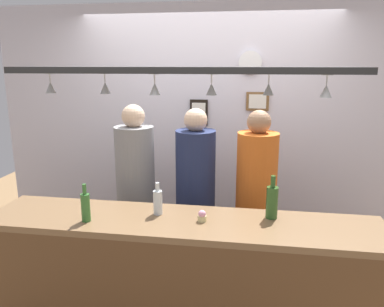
# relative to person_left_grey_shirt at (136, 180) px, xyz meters

# --- Properties ---
(back_wall) EXTENTS (4.40, 0.06, 2.60)m
(back_wall) POSITION_rel_person_left_grey_shirt_xyz_m (0.55, 0.73, 0.28)
(back_wall) COLOR silver
(back_wall) RESTS_ON ground_plane
(bar_counter) EXTENTS (2.70, 0.55, 0.99)m
(bar_counter) POSITION_rel_person_left_grey_shirt_xyz_m (0.55, -0.87, -0.35)
(bar_counter) COLOR brown
(bar_counter) RESTS_ON ground_plane
(overhead_glass_rack) EXTENTS (2.20, 0.36, 0.04)m
(overhead_glass_rack) POSITION_rel_person_left_grey_shirt_xyz_m (0.55, -0.67, 0.96)
(overhead_glass_rack) COLOR black
(hanging_wineglass_far_left) EXTENTS (0.07, 0.07, 0.13)m
(hanging_wineglass_far_left) POSITION_rel_person_left_grey_shirt_xyz_m (-0.35, -0.67, 0.85)
(hanging_wineglass_far_left) COLOR silver
(hanging_wineglass_far_left) RESTS_ON overhead_glass_rack
(hanging_wineglass_left) EXTENTS (0.07, 0.07, 0.13)m
(hanging_wineglass_left) POSITION_rel_person_left_grey_shirt_xyz_m (0.03, -0.67, 0.85)
(hanging_wineglass_left) COLOR silver
(hanging_wineglass_left) RESTS_ON overhead_glass_rack
(hanging_wineglass_center_left) EXTENTS (0.07, 0.07, 0.13)m
(hanging_wineglass_center_left) POSITION_rel_person_left_grey_shirt_xyz_m (0.38, -0.71, 0.85)
(hanging_wineglass_center_left) COLOR silver
(hanging_wineglass_center_left) RESTS_ON overhead_glass_rack
(hanging_wineglass_center) EXTENTS (0.07, 0.07, 0.13)m
(hanging_wineglass_center) POSITION_rel_person_left_grey_shirt_xyz_m (0.73, -0.67, 0.85)
(hanging_wineglass_center) COLOR silver
(hanging_wineglass_center) RESTS_ON overhead_glass_rack
(hanging_wineglass_center_right) EXTENTS (0.07, 0.07, 0.13)m
(hanging_wineglass_center_right) POSITION_rel_person_left_grey_shirt_xyz_m (1.09, -0.61, 0.85)
(hanging_wineglass_center_right) COLOR silver
(hanging_wineglass_center_right) RESTS_ON overhead_glass_rack
(hanging_wineglass_right) EXTENTS (0.07, 0.07, 0.13)m
(hanging_wineglass_right) POSITION_rel_person_left_grey_shirt_xyz_m (1.41, -0.73, 0.85)
(hanging_wineglass_right) COLOR silver
(hanging_wineglass_right) RESTS_ON overhead_glass_rack
(person_left_grey_shirt) EXTENTS (0.34, 0.34, 1.69)m
(person_left_grey_shirt) POSITION_rel_person_left_grey_shirt_xyz_m (0.00, 0.00, 0.00)
(person_left_grey_shirt) COLOR #2D334C
(person_left_grey_shirt) RESTS_ON ground_plane
(person_middle_navy_shirt) EXTENTS (0.34, 0.34, 1.67)m
(person_middle_navy_shirt) POSITION_rel_person_left_grey_shirt_xyz_m (0.54, -0.00, -0.01)
(person_middle_navy_shirt) COLOR #2D334C
(person_middle_navy_shirt) RESTS_ON ground_plane
(person_right_orange_shirt) EXTENTS (0.34, 0.34, 1.66)m
(person_right_orange_shirt) POSITION_rel_person_left_grey_shirt_xyz_m (1.05, -0.00, -0.02)
(person_right_orange_shirt) COLOR #2D334C
(person_right_orange_shirt) RESTS_ON ground_plane
(bottle_beer_green_import) EXTENTS (0.06, 0.06, 0.26)m
(bottle_beer_green_import) POSITION_rel_person_left_grey_shirt_xyz_m (-0.08, -0.84, 0.08)
(bottle_beer_green_import) COLOR #336B2D
(bottle_beer_green_import) RESTS_ON bar_counter
(bottle_champagne_green) EXTENTS (0.08, 0.08, 0.30)m
(bottle_champagne_green) POSITION_rel_person_left_grey_shirt_xyz_m (1.15, -0.59, 0.09)
(bottle_champagne_green) COLOR #2D5623
(bottle_champagne_green) RESTS_ON bar_counter
(bottle_soda_clear) EXTENTS (0.06, 0.06, 0.23)m
(bottle_soda_clear) POSITION_rel_person_left_grey_shirt_xyz_m (0.36, -0.65, 0.07)
(bottle_soda_clear) COLOR silver
(bottle_soda_clear) RESTS_ON bar_counter
(cupcake) EXTENTS (0.06, 0.06, 0.08)m
(cupcake) POSITION_rel_person_left_grey_shirt_xyz_m (0.69, -0.72, 0.01)
(cupcake) COLOR beige
(cupcake) RESTS_ON bar_counter
(picture_frame_crest) EXTENTS (0.18, 0.02, 0.26)m
(picture_frame_crest) POSITION_rel_person_left_grey_shirt_xyz_m (0.47, 0.69, 0.52)
(picture_frame_crest) COLOR black
(picture_frame_crest) RESTS_ON back_wall
(picture_frame_upper_small) EXTENTS (0.22, 0.02, 0.18)m
(picture_frame_upper_small) POSITION_rel_person_left_grey_shirt_xyz_m (1.05, 0.69, 0.64)
(picture_frame_upper_small) COLOR brown
(picture_frame_upper_small) RESTS_ON back_wall
(wall_clock) EXTENTS (0.22, 0.03, 0.22)m
(wall_clock) POSITION_rel_person_left_grey_shirt_xyz_m (0.96, 0.68, 1.01)
(wall_clock) COLOR white
(wall_clock) RESTS_ON back_wall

